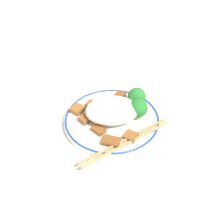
% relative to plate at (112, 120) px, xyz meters
% --- Properties ---
extents(ground_plane, '(3.00, 3.00, 0.00)m').
position_rel_plate_xyz_m(ground_plane, '(0.00, 0.00, -0.01)').
color(ground_plane, silver).
extents(plate, '(0.22, 0.22, 0.02)m').
position_rel_plate_xyz_m(plate, '(0.00, 0.00, 0.00)').
color(plate, white).
rests_on(plate, ground_plane).
extents(rice_mound, '(0.12, 0.09, 0.05)m').
position_rel_plate_xyz_m(rice_mound, '(0.00, 0.00, 0.03)').
color(rice_mound, white).
rests_on(rice_mound, plate).
extents(broccoli_back_left, '(0.04, 0.04, 0.05)m').
position_rel_plate_xyz_m(broccoli_back_left, '(-0.06, -0.00, 0.03)').
color(broccoli_back_left, '#72AD4C').
rests_on(broccoli_back_left, plate).
extents(broccoli_back_center, '(0.04, 0.04, 0.05)m').
position_rel_plate_xyz_m(broccoli_back_center, '(-0.06, -0.04, 0.03)').
color(broccoli_back_center, '#72AD4C').
rests_on(broccoli_back_center, plate).
extents(meat_near_front, '(0.04, 0.04, 0.01)m').
position_rel_plate_xyz_m(meat_near_front, '(-0.03, 0.06, 0.01)').
color(meat_near_front, brown).
rests_on(meat_near_front, plate).
extents(meat_near_left, '(0.04, 0.04, 0.01)m').
position_rel_plate_xyz_m(meat_near_left, '(-0.02, -0.07, 0.01)').
color(meat_near_left, brown).
rests_on(meat_near_left, plate).
extents(meat_near_right, '(0.03, 0.04, 0.01)m').
position_rel_plate_xyz_m(meat_near_right, '(0.03, 0.04, 0.01)').
color(meat_near_right, brown).
rests_on(meat_near_right, plate).
extents(meat_near_back, '(0.04, 0.04, 0.01)m').
position_rel_plate_xyz_m(meat_near_back, '(0.01, 0.07, 0.01)').
color(meat_near_back, brown).
rests_on(meat_near_back, plate).
extents(meat_on_rice_edge, '(0.04, 0.04, 0.01)m').
position_rel_plate_xyz_m(meat_on_rice_edge, '(0.04, -0.04, 0.01)').
color(meat_on_rice_edge, brown).
rests_on(meat_on_rice_edge, plate).
extents(meat_mid_left, '(0.04, 0.04, 0.01)m').
position_rel_plate_xyz_m(meat_mid_left, '(0.08, -0.03, 0.01)').
color(meat_mid_left, '#995B28').
rests_on(meat_mid_left, plate).
extents(meat_mid_right, '(0.03, 0.04, 0.01)m').
position_rel_plate_xyz_m(meat_mid_right, '(0.00, -0.05, 0.01)').
color(meat_mid_right, '#9E6633').
rests_on(meat_mid_right, plate).
extents(meat_far_scatter, '(0.04, 0.04, 0.01)m').
position_rel_plate_xyz_m(meat_far_scatter, '(0.05, 0.00, 0.01)').
color(meat_far_scatter, brown).
rests_on(meat_far_scatter, plate).
extents(chopsticks, '(0.20, 0.12, 0.01)m').
position_rel_plate_xyz_m(chopsticks, '(-0.02, 0.08, 0.01)').
color(chopsticks, '#AD8451').
rests_on(chopsticks, plate).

